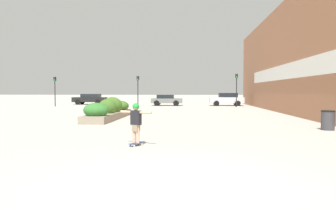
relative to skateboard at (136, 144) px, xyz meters
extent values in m
plane|color=#ADA89E|center=(1.58, -4.37, -0.07)|extent=(300.00, 300.00, 0.00)
cube|color=#9E6647|center=(9.59, 13.23, 4.52)|extent=(0.60, 47.77, 9.17)
cube|color=white|center=(9.25, 9.90, 3.30)|extent=(0.06, 37.10, 1.20)
cube|color=gray|center=(-3.62, 10.60, 0.14)|extent=(1.45, 8.02, 0.43)
ellipsoid|color=#33702D|center=(-3.59, 7.49, 0.68)|extent=(1.45, 1.21, 0.85)
ellipsoid|color=#3D6623|center=(-3.53, 9.77, 0.74)|extent=(1.13, 1.02, 1.02)
ellipsoid|color=#3D6623|center=(-3.59, 11.32, 0.79)|extent=(1.35, 1.18, 1.15)
ellipsoid|color=#3D6623|center=(-3.52, 13.58, 0.65)|extent=(1.28, 1.44, 0.78)
cube|color=navy|center=(0.00, 0.00, 0.02)|extent=(0.45, 0.64, 0.01)
cylinder|color=beige|center=(0.03, 0.23, -0.04)|extent=(0.07, 0.08, 0.06)
cylinder|color=beige|center=(0.17, 0.16, -0.04)|extent=(0.07, 0.08, 0.06)
cylinder|color=beige|center=(-0.17, -0.16, -0.04)|extent=(0.07, 0.08, 0.06)
cylinder|color=beige|center=(-0.03, -0.23, -0.04)|extent=(0.07, 0.08, 0.06)
cylinder|color=tan|center=(-0.07, 0.03, 0.33)|extent=(0.15, 0.15, 0.61)
cylinder|color=tan|center=(0.07, -0.03, 0.33)|extent=(0.15, 0.15, 0.61)
cube|color=gray|center=(0.00, 0.00, 0.53)|extent=(0.28, 0.26, 0.22)
cube|color=black|center=(0.00, 0.00, 0.88)|extent=(0.39, 0.31, 0.48)
cylinder|color=tan|center=(-0.36, 0.18, 1.06)|extent=(0.44, 0.27, 0.08)
cylinder|color=tan|center=(0.36, -0.18, 1.06)|extent=(0.44, 0.27, 0.08)
sphere|color=tan|center=(0.00, 0.00, 1.22)|extent=(0.20, 0.20, 0.20)
sphere|color=green|center=(0.00, 0.00, 1.25)|extent=(0.23, 0.23, 0.23)
cylinder|color=#38383D|center=(8.26, 5.04, 0.37)|extent=(0.60, 0.60, 0.87)
cylinder|color=black|center=(8.26, 5.04, 0.83)|extent=(0.63, 0.63, 0.05)
cube|color=#BCBCC1|center=(6.21, 30.53, 0.63)|extent=(4.19, 1.82, 0.74)
cube|color=black|center=(6.37, 30.53, 1.26)|extent=(2.30, 1.60, 0.54)
cylinder|color=black|center=(4.91, 29.67, 0.26)|extent=(0.65, 0.22, 0.65)
cylinder|color=black|center=(4.91, 31.40, 0.26)|extent=(0.65, 0.22, 0.65)
cylinder|color=black|center=(7.50, 29.67, 0.26)|extent=(0.65, 0.22, 0.65)
cylinder|color=black|center=(7.50, 31.40, 0.26)|extent=(0.65, 0.22, 0.65)
cube|color=silver|center=(17.54, 34.54, 0.57)|extent=(3.86, 1.94, 0.67)
cube|color=black|center=(17.69, 34.54, 1.20)|extent=(2.12, 1.71, 0.59)
cylinder|color=black|center=(16.34, 33.61, 0.24)|extent=(0.62, 0.22, 0.62)
cylinder|color=black|center=(16.34, 35.46, 0.24)|extent=(0.62, 0.22, 0.62)
cylinder|color=black|center=(18.73, 33.61, 0.24)|extent=(0.62, 0.22, 0.62)
cylinder|color=black|center=(18.73, 35.46, 0.24)|extent=(0.62, 0.22, 0.62)
cube|color=slate|center=(-1.26, 30.21, 0.56)|extent=(3.86, 1.76, 0.57)
cube|color=black|center=(-1.42, 30.21, 1.07)|extent=(2.12, 1.55, 0.46)
cylinder|color=black|center=(-0.06, 31.05, 0.27)|extent=(0.68, 0.22, 0.68)
cylinder|color=black|center=(-0.06, 29.38, 0.27)|extent=(0.68, 0.22, 0.68)
cylinder|color=black|center=(-2.46, 31.05, 0.27)|extent=(0.68, 0.22, 0.68)
cylinder|color=black|center=(-2.46, 29.38, 0.27)|extent=(0.68, 0.22, 0.68)
cube|color=black|center=(-12.07, 33.07, 0.60)|extent=(4.43, 1.90, 0.64)
cube|color=black|center=(-11.90, 33.07, 1.15)|extent=(2.44, 1.67, 0.46)
cylinder|color=black|center=(-13.45, 32.17, 0.28)|extent=(0.70, 0.22, 0.70)
cylinder|color=black|center=(-13.45, 33.97, 0.28)|extent=(0.70, 0.22, 0.70)
cylinder|color=black|center=(-10.70, 32.17, 0.28)|extent=(0.70, 0.22, 0.70)
cylinder|color=black|center=(-10.70, 33.97, 0.28)|extent=(0.70, 0.22, 0.70)
cylinder|color=black|center=(-4.50, 27.59, 1.51)|extent=(0.11, 0.11, 3.16)
cube|color=black|center=(-4.50, 27.59, 3.31)|extent=(0.28, 0.20, 0.45)
sphere|color=#2D2823|center=(-4.50, 27.47, 3.46)|extent=(0.15, 0.15, 0.15)
sphere|color=#2D2823|center=(-4.50, 27.47, 3.31)|extent=(0.15, 0.15, 0.15)
sphere|color=green|center=(-4.50, 27.47, 3.16)|extent=(0.15, 0.15, 0.15)
cylinder|color=black|center=(7.01, 27.39, 1.61)|extent=(0.11, 0.11, 3.36)
cube|color=black|center=(7.01, 27.39, 3.52)|extent=(0.28, 0.20, 0.45)
sphere|color=#2D2823|center=(7.01, 27.27, 3.67)|extent=(0.15, 0.15, 0.15)
sphere|color=#2D2823|center=(7.01, 27.27, 3.52)|extent=(0.15, 0.15, 0.15)
sphere|color=green|center=(7.01, 27.27, 3.37)|extent=(0.15, 0.15, 0.15)
cylinder|color=black|center=(-14.54, 27.43, 1.47)|extent=(0.11, 0.11, 3.08)
cube|color=black|center=(-14.54, 27.43, 3.24)|extent=(0.28, 0.20, 0.45)
sphere|color=#2D2823|center=(-14.54, 27.31, 3.39)|extent=(0.15, 0.15, 0.15)
sphere|color=#2D2823|center=(-14.54, 27.31, 3.24)|extent=(0.15, 0.15, 0.15)
sphere|color=green|center=(-14.54, 27.31, 3.09)|extent=(0.15, 0.15, 0.15)
camera|label=1|loc=(1.86, -10.81, 1.77)|focal=35.00mm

